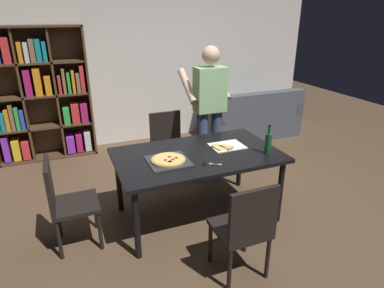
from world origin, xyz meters
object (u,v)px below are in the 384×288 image
Objects in this scene: chair_left_end at (64,199)px; wine_bottle at (268,143)px; pepperoni_pizza_on_tray at (168,160)px; kitchen_scissors at (208,164)px; chair_near_camera at (245,226)px; bookshelf at (40,97)px; couch at (251,120)px; person_serving_pizza at (209,107)px; chair_far_side at (168,142)px; dining_table at (197,159)px.

wine_bottle reaches higher than chair_left_end.
pepperoni_pizza_on_tray is 0.39m from kitchen_scissors.
chair_near_camera is 0.46× the size of bookshelf.
person_serving_pizza is at bearing -139.25° from couch.
wine_bottle is (0.67, 0.71, 0.36)m from chair_near_camera.
person_serving_pizza reaches higher than couch.
wine_bottle reaches higher than pepperoni_pizza_on_tray.
bookshelf is (-1.51, 1.39, 0.44)m from chair_far_side.
chair_far_side is 0.46× the size of bookshelf.
couch is at bearing 31.56° from chair_left_end.
bookshelf is 2.72m from pepperoni_pizza_on_tray.
person_serving_pizza reaches higher than chair_left_end.
chair_near_camera is at bearing -36.58° from chair_left_end.
chair_near_camera is 3.54m from couch.
couch is 2.64m from wine_bottle.
pepperoni_pizza_on_tray is 1.03m from wine_bottle.
wine_bottle reaches higher than couch.
kitchen_scissors is at bearing -90.30° from chair_far_side.
wine_bottle is at bearing -118.56° from couch.
chair_near_camera is 1.04m from wine_bottle.
chair_near_camera is 2.85× the size of wine_bottle.
wine_bottle is (0.67, -0.28, 0.19)m from dining_table.
chair_near_camera is 2.26× the size of pepperoni_pizza_on_tray.
kitchen_scissors is at bearing -11.77° from chair_left_end.
person_serving_pizza is 1.21m from pepperoni_pizza_on_tray.
chair_near_camera is at bearing -90.00° from dining_table.
bookshelf is at bearing 137.55° from chair_far_side.
wine_bottle is at bearing -62.26° from chair_far_side.
pepperoni_pizza_on_tray is at bearing -134.49° from person_serving_pizza.
pepperoni_pizza_on_tray is (-2.24, -2.06, 0.46)m from couch.
kitchen_scissors is (1.51, -2.65, -0.19)m from bookshelf.
wine_bottle is at bearing -0.14° from kitchen_scissors.
chair_left_end is (-1.33, 0.00, -0.17)m from dining_table.
pepperoni_pizza_on_tray is 1.26× the size of wine_bottle.
pepperoni_pizza_on_tray is at bearing 148.92° from kitchen_scissors.
chair_far_side is at bearing 90.00° from dining_table.
kitchen_scissors reaches higher than dining_table.
bookshelf reaches higher than chair_near_camera.
bookshelf is 2.57m from person_serving_pizza.
chair_near_camera is at bearing -105.49° from person_serving_pizza.
chair_near_camera is 1.66m from chair_left_end.
chair_left_end is 1.38m from kitchen_scissors.
bookshelf is at bearing 115.58° from pepperoni_pizza_on_tray.
chair_far_side is 1.29m from kitchen_scissors.
chair_far_side reaches higher than kitchen_scissors.
dining_table is 2.77m from couch.
kitchen_scissors is (0.34, -0.20, -0.01)m from pepperoni_pizza_on_tray.
dining_table is 1.89× the size of chair_far_side.
couch is 4.28× the size of pepperoni_pizza_on_tray.
chair_left_end is at bearing -148.44° from couch.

